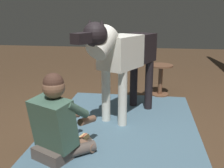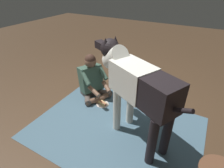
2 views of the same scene
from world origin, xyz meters
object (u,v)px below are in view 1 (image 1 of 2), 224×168
hot_dog_on_plate (82,139)px  round_side_table (160,77)px  person_sitting_on_floor (57,123)px  large_dog (123,55)px

hot_dog_on_plate → round_side_table: (-1.78, 0.89, 0.28)m
person_sitting_on_floor → large_dog: (-1.04, 0.52, 0.50)m
round_side_table → person_sitting_on_floor: bearing=-26.4°
large_dog → hot_dog_on_plate: size_ratio=6.83×
large_dog → hot_dog_on_plate: 1.16m
large_dog → hot_dog_on_plate: large_dog is taller
hot_dog_on_plate → person_sitting_on_floor: bearing=-26.7°
hot_dog_on_plate → large_dog: bearing=153.3°
person_sitting_on_floor → large_dog: size_ratio=0.55×
large_dog → round_side_table: large_dog is taller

